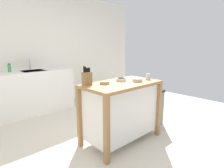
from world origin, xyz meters
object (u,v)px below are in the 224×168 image
at_px(bowl_stoneware_deep, 121,79).
at_px(drinking_cup, 148,77).
at_px(knife_block, 87,78).
at_px(trash_bin, 152,107).
at_px(bowl_ceramic_small, 105,83).
at_px(sink_faucet, 30,65).
at_px(kitchen_island, 121,109).
at_px(bowl_ceramic_wide, 137,80).
at_px(bottle_hand_soap, 9,68).

distance_m(bowl_stoneware_deep, drinking_cup, 0.45).
relative_size(knife_block, trash_bin, 0.40).
bearing_deg(trash_bin, drinking_cup, -159.61).
height_order(bowl_ceramic_small, sink_faucet, sink_faucet).
bearing_deg(kitchen_island, sink_faucet, 101.37).
distance_m(bowl_ceramic_wide, trash_bin, 0.83).
distance_m(bowl_ceramic_small, trash_bin, 1.20).
bearing_deg(kitchen_island, drinking_cup, -11.11).
height_order(trash_bin, bottle_hand_soap, bottle_hand_soap).
bearing_deg(trash_bin, knife_block, 171.61).
relative_size(kitchen_island, drinking_cup, 13.07).
xyz_separation_m(drinking_cup, sink_faucet, (-0.94, 2.33, 0.08)).
xyz_separation_m(bowl_ceramic_small, trash_bin, (1.04, -0.07, -0.58)).
relative_size(bowl_stoneware_deep, drinking_cup, 1.69).
relative_size(bowl_stoneware_deep, bottle_hand_soap, 0.87).
bearing_deg(bowl_ceramic_wide, drinking_cup, -0.51).
bearing_deg(trash_bin, bowl_ceramic_small, 176.29).
xyz_separation_m(drinking_cup, trash_bin, (0.32, 0.12, -0.61)).
height_order(kitchen_island, bowl_ceramic_small, bowl_ceramic_small).
relative_size(drinking_cup, bottle_hand_soap, 0.52).
bearing_deg(bowl_ceramic_small, sink_faucet, 95.64).
bearing_deg(bottle_hand_soap, trash_bin, -52.12).
bearing_deg(knife_block, sink_faucet, 90.08).
height_order(kitchen_island, bottle_hand_soap, bottle_hand_soap).
relative_size(knife_block, bottle_hand_soap, 1.51).
relative_size(knife_block, bowl_stoneware_deep, 1.73).
bearing_deg(drinking_cup, kitchen_island, 168.89).
height_order(kitchen_island, bowl_stoneware_deep, bowl_stoneware_deep).
xyz_separation_m(kitchen_island, sink_faucet, (-0.45, 2.23, 0.51)).
distance_m(knife_block, bowl_ceramic_wide, 0.75).
distance_m(kitchen_island, bowl_ceramic_small, 0.48).
bearing_deg(sink_faucet, bottle_hand_soap, -170.30).
bearing_deg(sink_faucet, drinking_cup, -68.12).
height_order(bowl_ceramic_wide, drinking_cup, drinking_cup).
height_order(bowl_ceramic_wide, bottle_hand_soap, bottle_hand_soap).
xyz_separation_m(kitchen_island, bowl_ceramic_wide, (0.23, -0.09, 0.41)).
bearing_deg(bowl_ceramic_small, drinking_cup, -14.47).
bearing_deg(sink_faucet, bowl_ceramic_wide, -73.69).
xyz_separation_m(knife_block, bowl_stoneware_deep, (0.53, -0.12, -0.07)).
bearing_deg(bowl_stoneware_deep, bowl_ceramic_wide, -50.32).
distance_m(trash_bin, sink_faucet, 2.63).
distance_m(bowl_ceramic_small, bowl_stoneware_deep, 0.32).
height_order(bowl_stoneware_deep, trash_bin, bowl_stoneware_deep).
distance_m(bowl_ceramic_wide, sink_faucet, 2.43).
height_order(bowl_ceramic_wide, trash_bin, bowl_ceramic_wide).
bearing_deg(drinking_cup, knife_block, 161.95).
bearing_deg(bowl_stoneware_deep, trash_bin, -5.23).
height_order(kitchen_island, drinking_cup, drinking_cup).
bearing_deg(bowl_ceramic_small, kitchen_island, -21.02).
distance_m(knife_block, drinking_cup, 0.98).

